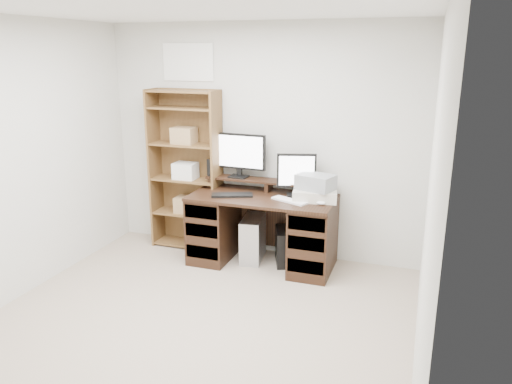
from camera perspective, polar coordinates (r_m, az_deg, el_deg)
The scene contains 14 objects.
room at distance 3.63m, azimuth -9.53°, elevation 0.47°, with size 3.54×4.04×2.54m.
desk at distance 5.28m, azimuth 0.76°, elevation -4.22°, with size 1.50×0.70×0.75m.
riser_shelf at distance 5.33m, azimuth 1.48°, elevation 1.10°, with size 1.40×0.22×0.12m.
monitor_wide at distance 5.40m, azimuth -1.94°, elevation 4.48°, with size 0.60×0.16×0.48m.
monitor_small at distance 5.14m, azimuth 4.65°, elevation 2.17°, with size 0.40×0.20×0.44m.
speaker at distance 5.51m, azimuth -5.09°, elevation 2.81°, with size 0.07×0.07×0.19m, color black.
keyboard_black at distance 5.16m, azimuth -2.74°, elevation -0.35°, with size 0.42×0.14×0.02m, color black.
keyboard_white at distance 4.99m, azimuth 3.85°, elevation -0.99°, with size 0.39×0.12×0.02m, color white.
mouse at distance 4.91m, azimuth 7.44°, elevation -1.25°, with size 0.09×0.06×0.04m, color white.
printer at distance 5.06m, azimuth 6.79°, elevation -0.29°, with size 0.43×0.32×0.11m, color beige.
basket at distance 5.02m, azimuth 6.84°, elevation 1.13°, with size 0.35×0.25×0.15m, color gray.
tower_silver at distance 5.44m, azimuth -0.35°, elevation -5.31°, with size 0.21×0.47×0.47m, color #B4B7BB.
tower_black at distance 5.36m, azimuth 3.20°, elevation -6.21°, with size 0.28×0.41×0.38m.
bookshelf at distance 5.68m, azimuth -7.95°, elevation 2.65°, with size 0.80×0.30×1.80m.
Camera 1 is at (1.70, -3.06, 2.20)m, focal length 35.00 mm.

